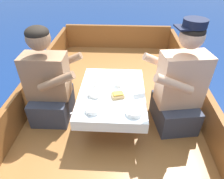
# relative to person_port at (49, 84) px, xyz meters

# --- Properties ---
(ground_plane) EXTENTS (60.00, 60.00, 0.00)m
(ground_plane) POSITION_rel_person_port_xyz_m (0.61, 0.11, -0.68)
(ground_plane) COLOR navy
(boat_deck) EXTENTS (1.89, 3.44, 0.30)m
(boat_deck) POSITION_rel_person_port_xyz_m (0.61, 0.11, -0.53)
(boat_deck) COLOR brown
(boat_deck) RESTS_ON ground_plane
(gunwale_port) EXTENTS (0.06, 3.44, 0.34)m
(gunwale_port) POSITION_rel_person_port_xyz_m (-0.30, 0.11, -0.22)
(gunwale_port) COLOR brown
(gunwale_port) RESTS_ON boat_deck
(gunwale_starboard) EXTENTS (0.06, 3.44, 0.34)m
(gunwale_starboard) POSITION_rel_person_port_xyz_m (1.52, 0.11, -0.22)
(gunwale_starboard) COLOR brown
(gunwale_starboard) RESTS_ON boat_deck
(bow_coaming) EXTENTS (1.77, 0.06, 0.39)m
(bow_coaming) POSITION_rel_person_port_xyz_m (0.61, 1.80, -0.19)
(bow_coaming) COLOR brown
(bow_coaming) RESTS_ON boat_deck
(cockpit_table) EXTENTS (0.62, 0.85, 0.34)m
(cockpit_table) POSITION_rel_person_port_xyz_m (0.61, -0.02, -0.07)
(cockpit_table) COLOR #B2B2B7
(cockpit_table) RESTS_ON boat_deck
(person_port) EXTENTS (0.52, 0.44, 0.95)m
(person_port) POSITION_rel_person_port_xyz_m (0.00, 0.00, 0.00)
(person_port) COLOR #333847
(person_port) RESTS_ON boat_deck
(person_starboard) EXTENTS (0.57, 0.51, 1.04)m
(person_starboard) POSITION_rel_person_port_xyz_m (1.22, -0.05, 0.03)
(person_starboard) COLOR #333847
(person_starboard) RESTS_ON boat_deck
(plate_sandwich) EXTENTS (0.20, 0.20, 0.01)m
(plate_sandwich) POSITION_rel_person_port_xyz_m (0.67, -0.12, -0.04)
(plate_sandwich) COLOR white
(plate_sandwich) RESTS_ON cockpit_table
(plate_bread) EXTENTS (0.20, 0.20, 0.01)m
(plate_bread) POSITION_rel_person_port_xyz_m (0.74, 0.27, -0.04)
(plate_bread) COLOR white
(plate_bread) RESTS_ON cockpit_table
(sandwich) EXTENTS (0.13, 0.10, 0.05)m
(sandwich) POSITION_rel_person_port_xyz_m (0.67, -0.12, -0.01)
(sandwich) COLOR tan
(sandwich) RESTS_ON plate_sandwich
(bowl_port_near) EXTENTS (0.12, 0.12, 0.04)m
(bowl_port_near) POSITION_rel_person_port_xyz_m (0.47, -0.32, -0.02)
(bowl_port_near) COLOR white
(bowl_port_near) RESTS_ON cockpit_table
(bowl_starboard_near) EXTENTS (0.13, 0.13, 0.04)m
(bowl_starboard_near) POSITION_rel_person_port_xyz_m (0.46, -0.09, -0.02)
(bowl_starboard_near) COLOR white
(bowl_starboard_near) RESTS_ON cockpit_table
(bowl_center_far) EXTENTS (0.14, 0.14, 0.04)m
(bowl_center_far) POSITION_rel_person_port_xyz_m (0.81, -0.33, -0.02)
(bowl_center_far) COLOR white
(bowl_center_far) RESTS_ON cockpit_table
(bowl_port_far) EXTENTS (0.14, 0.14, 0.04)m
(bowl_port_far) POSITION_rel_person_port_xyz_m (0.50, 0.24, -0.02)
(bowl_port_far) COLOR white
(bowl_port_far) RESTS_ON cockpit_table
(coffee_cup_port) EXTENTS (0.10, 0.08, 0.07)m
(coffee_cup_port) POSITION_rel_person_port_xyz_m (0.46, 0.06, -0.00)
(coffee_cup_port) COLOR white
(coffee_cup_port) RESTS_ON cockpit_table
(coffee_cup_starboard) EXTENTS (0.09, 0.07, 0.07)m
(coffee_cup_starboard) POSITION_rel_person_port_xyz_m (0.67, 0.07, -0.00)
(coffee_cup_starboard) COLOR white
(coffee_cup_starboard) RESTS_ON cockpit_table
(utensil_spoon_starboard) EXTENTS (0.16, 0.07, 0.01)m
(utensil_spoon_starboard) POSITION_rel_person_port_xyz_m (0.47, -0.19, -0.04)
(utensil_spoon_starboard) COLOR silver
(utensil_spoon_starboard) RESTS_ON cockpit_table
(utensil_knife_starboard) EXTENTS (0.16, 0.07, 0.00)m
(utensil_knife_starboard) POSITION_rel_person_port_xyz_m (0.57, -0.03, -0.04)
(utensil_knife_starboard) COLOR silver
(utensil_knife_starboard) RESTS_ON cockpit_table
(utensil_spoon_port) EXTENTS (0.17, 0.05, 0.01)m
(utensil_spoon_port) POSITION_rel_person_port_xyz_m (0.34, -0.37, -0.04)
(utensil_spoon_port) COLOR silver
(utensil_spoon_port) RESTS_ON cockpit_table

